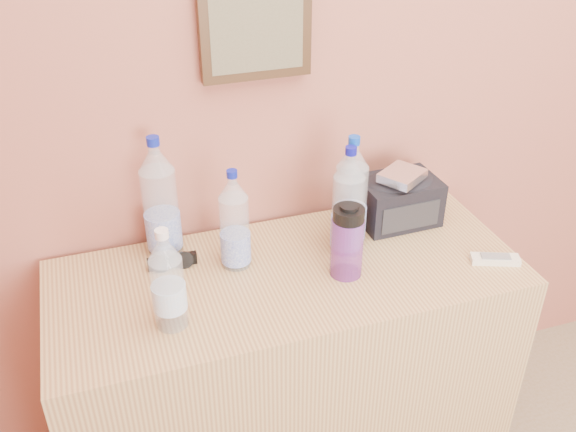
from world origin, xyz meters
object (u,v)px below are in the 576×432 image
(pet_large_c, at_px, (351,197))
(ac_remote, at_px, (495,259))
(pet_large_b, at_px, (160,203))
(nalgene_bottle, at_px, (347,241))
(sunglasses, at_px, (172,261))
(toiletry_bag, at_px, (398,198))
(dresser, at_px, (288,377))
(foil_packet, at_px, (402,176))
(pet_small, at_px, (168,285))
(pet_large_d, at_px, (348,206))
(pet_large_a, at_px, (235,224))

(pet_large_c, height_order, ac_remote, pet_large_c)
(pet_large_b, height_order, nalgene_bottle, pet_large_b)
(sunglasses, xyz_separation_m, toiletry_bag, (0.70, 0.02, 0.06))
(ac_remote, xyz_separation_m, toiletry_bag, (-0.16, 0.29, 0.07))
(dresser, xyz_separation_m, foil_packet, (0.39, 0.12, 0.58))
(pet_small, relative_size, foil_packet, 2.23)
(nalgene_bottle, bearing_deg, sunglasses, 157.84)
(ac_remote, bearing_deg, pet_large_c, 168.05)
(pet_large_d, relative_size, toiletry_bag, 1.39)
(pet_large_c, bearing_deg, toiletry_bag, 17.94)
(pet_large_c, bearing_deg, foil_packet, 10.54)
(pet_large_a, xyz_separation_m, pet_large_b, (-0.18, 0.13, 0.03))
(dresser, relative_size, pet_large_a, 4.41)
(pet_large_b, distance_m, pet_large_c, 0.53)
(dresser, distance_m, pet_large_b, 0.67)
(dresser, xyz_separation_m, pet_small, (-0.34, -0.11, 0.53))
(dresser, bearing_deg, nalgene_bottle, -20.40)
(dresser, xyz_separation_m, toiletry_bag, (0.40, 0.15, 0.49))
(dresser, height_order, pet_large_a, pet_large_a)
(pet_small, distance_m, foil_packet, 0.77)
(pet_large_b, distance_m, nalgene_bottle, 0.53)
(pet_large_b, height_order, sunglasses, pet_large_b)
(pet_large_a, relative_size, pet_large_b, 0.82)
(pet_large_d, xyz_separation_m, pet_small, (-0.53, -0.17, -0.02))
(pet_large_a, xyz_separation_m, pet_large_d, (0.32, -0.03, 0.01))
(pet_large_c, bearing_deg, pet_large_d, -124.32)
(sunglasses, height_order, foil_packet, foil_packet)
(pet_large_c, distance_m, foil_packet, 0.18)
(pet_large_d, bearing_deg, nalgene_bottle, -112.97)
(pet_large_c, relative_size, pet_large_d, 1.03)
(pet_large_b, xyz_separation_m, pet_large_c, (0.52, -0.12, -0.01))
(pet_large_c, relative_size, sunglasses, 2.47)
(pet_large_c, distance_m, pet_small, 0.59)
(pet_large_b, relative_size, pet_large_c, 1.06)
(dresser, xyz_separation_m, pet_large_a, (-0.12, 0.08, 0.54))
(nalgene_bottle, bearing_deg, foil_packet, 35.61)
(dresser, relative_size, nalgene_bottle, 6.03)
(pet_large_a, relative_size, toiletry_bag, 1.26)
(sunglasses, bearing_deg, foil_packet, 1.44)
(pet_small, xyz_separation_m, toiletry_bag, (0.74, 0.26, -0.04))
(pet_large_d, bearing_deg, pet_large_b, 162.30)
(pet_small, relative_size, ac_remote, 2.05)
(nalgene_bottle, bearing_deg, dresser, 159.60)
(pet_large_c, relative_size, foil_packet, 2.73)
(foil_packet, bearing_deg, pet_small, -162.35)
(pet_large_d, height_order, foil_packet, pet_large_d)
(pet_large_c, distance_m, toiletry_bag, 0.21)
(pet_large_c, xyz_separation_m, nalgene_bottle, (-0.07, -0.14, -0.04))
(pet_large_a, height_order, sunglasses, pet_large_a)
(pet_large_b, xyz_separation_m, sunglasses, (0.00, -0.09, -0.14))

